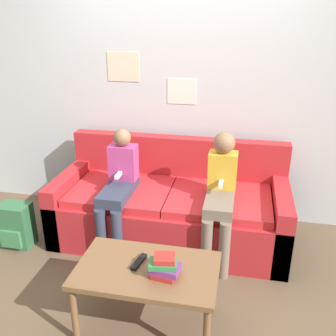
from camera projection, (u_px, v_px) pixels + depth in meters
ground_plane at (157, 272)px, 3.08m from camera, size 10.00×10.00×0.00m
wall_back at (182, 89)px, 3.59m from camera, size 8.00×0.06×2.60m
couch at (171, 208)px, 3.49m from camera, size 2.09×0.90×0.88m
coffee_table at (147, 275)px, 2.42m from camera, size 0.91×0.55×0.46m
person_left at (119, 185)px, 3.25m from camera, size 0.24×0.60×1.05m
person_right at (220, 191)px, 3.08m from camera, size 0.24×0.60×1.08m
tv_remote at (139, 262)px, 2.44m from camera, size 0.07×0.17×0.02m
book_stack at (164, 267)px, 2.31m from camera, size 0.20×0.17×0.14m
backpack at (16, 226)px, 3.37m from camera, size 0.28×0.22×0.41m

